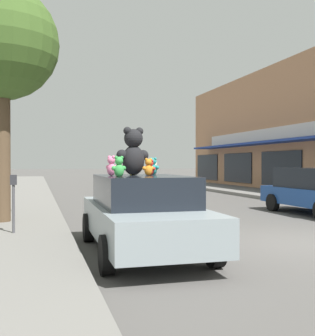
# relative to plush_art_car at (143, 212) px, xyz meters

# --- Properties ---
(ground_plane) EXTENTS (260.00, 260.00, 0.00)m
(ground_plane) POSITION_rel_plush_art_car_xyz_m (3.47, -0.05, -0.76)
(ground_plane) COLOR #514F4C
(plush_art_car) EXTENTS (2.01, 4.55, 1.45)m
(plush_art_car) POSITION_rel_plush_art_car_xyz_m (0.00, 0.00, 0.00)
(plush_art_car) COLOR #8C999E
(plush_art_car) RESTS_ON ground_plane
(teddy_bear_giant) EXTENTS (0.72, 0.48, 0.94)m
(teddy_bear_giant) POSITION_rel_plush_art_car_xyz_m (-0.09, 0.38, 1.15)
(teddy_bear_giant) COLOR black
(teddy_bear_giant) RESTS_ON plush_art_car
(teddy_bear_green) EXTENTS (0.27, 0.18, 0.36)m
(teddy_bear_green) POSITION_rel_plush_art_car_xyz_m (-0.58, -0.70, 0.86)
(teddy_bear_green) COLOR green
(teddy_bear_green) RESTS_ON plush_art_car
(teddy_bear_orange) EXTENTS (0.25, 0.17, 0.33)m
(teddy_bear_orange) POSITION_rel_plush_art_car_xyz_m (0.12, 0.02, 0.85)
(teddy_bear_orange) COLOR orange
(teddy_bear_orange) RESTS_ON plush_art_car
(teddy_bear_yellow) EXTENTS (0.22, 0.19, 0.30)m
(teddy_bear_yellow) POSITION_rel_plush_art_car_xyz_m (0.01, 0.93, 0.84)
(teddy_bear_yellow) COLOR yellow
(teddy_bear_yellow) RESTS_ON plush_art_car
(teddy_bear_red) EXTENTS (0.20, 0.22, 0.31)m
(teddy_bear_red) POSITION_rel_plush_art_car_xyz_m (0.22, 0.24, 0.84)
(teddy_bear_red) COLOR red
(teddy_bear_red) RESTS_ON plush_art_car
(teddy_bear_cream) EXTENTS (0.20, 0.12, 0.27)m
(teddy_bear_cream) POSITION_rel_plush_art_car_xyz_m (0.51, 1.01, 0.82)
(teddy_bear_cream) COLOR beige
(teddy_bear_cream) RESTS_ON plush_art_car
(teddy_bear_pink) EXTENTS (0.24, 0.27, 0.38)m
(teddy_bear_pink) POSITION_rel_plush_art_car_xyz_m (-0.57, 0.11, 0.87)
(teddy_bear_pink) COLOR pink
(teddy_bear_pink) RESTS_ON plush_art_car
(teddy_bear_brown) EXTENTS (0.27, 0.17, 0.37)m
(teddy_bear_brown) POSITION_rel_plush_art_car_xyz_m (-0.28, 0.87, 0.87)
(teddy_bear_brown) COLOR olive
(teddy_bear_brown) RESTS_ON plush_art_car
(teddy_bear_blue) EXTENTS (0.14, 0.15, 0.22)m
(teddy_bear_blue) POSITION_rel_plush_art_car_xyz_m (0.36, 1.00, 0.80)
(teddy_bear_blue) COLOR blue
(teddy_bear_blue) RESTS_ON plush_art_car
(teddy_bear_teal) EXTENTS (0.23, 0.25, 0.36)m
(teddy_bear_teal) POSITION_rel_plush_art_car_xyz_m (0.40, 0.69, 0.86)
(teddy_bear_teal) COLOR teal
(teddy_bear_teal) RESTS_ON plush_art_car
(street_tree) EXTENTS (3.00, 3.00, 6.18)m
(street_tree) POSITION_rel_plush_art_car_xyz_m (-2.81, 4.02, 4.01)
(street_tree) COLOR brown
(street_tree) RESTS_ON sidewalk_near
(parking_meter) EXTENTS (0.14, 0.10, 1.27)m
(parking_meter) POSITION_rel_plush_art_car_xyz_m (-2.41, 2.00, 0.22)
(parking_meter) COLOR #4C4C51
(parking_meter) RESTS_ON sidewalk_near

